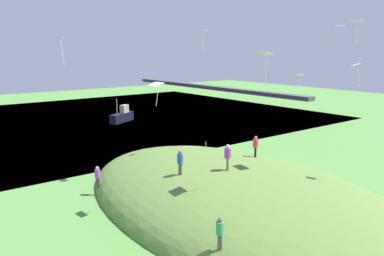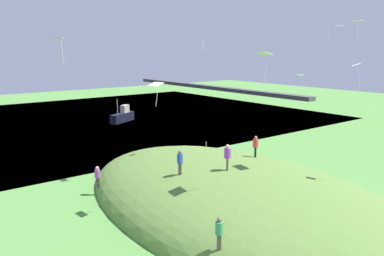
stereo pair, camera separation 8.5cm
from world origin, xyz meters
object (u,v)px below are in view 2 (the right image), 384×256
at_px(kite_3, 356,66).
at_px(mooring_post, 206,146).
at_px(kite_1, 333,27).
at_px(boat_on_lake, 123,116).
at_px(person_with_child, 180,159).
at_px(kite_0, 156,85).
at_px(kite_8, 300,77).
at_px(kite_12, 60,42).
at_px(person_walking_path, 97,174).
at_px(kite_10, 357,22).
at_px(kite_7, 264,55).
at_px(kite_5, 205,33).
at_px(person_watching_kites, 228,154).
at_px(person_on_hilltop, 219,229).
at_px(person_near_shore, 256,144).

xyz_separation_m(kite_3, mooring_post, (-16.52, -1.87, -9.62)).
xyz_separation_m(kite_1, kite_3, (-1.74, 6.39, -2.78)).
xyz_separation_m(boat_on_lake, kite_3, (38.62, 0.74, 9.22)).
distance_m(person_with_child, kite_0, 5.51).
bearing_deg(kite_8, kite_1, -43.54).
distance_m(boat_on_lake, kite_12, 32.40).
bearing_deg(kite_3, mooring_post, -173.55).
distance_m(person_walking_path, kite_10, 25.12).
bearing_deg(kite_7, kite_5, 159.47).
height_order(person_watching_kites, person_on_hilltop, person_watching_kites).
relative_size(person_with_child, kite_8, 1.04).
distance_m(person_on_hilltop, kite_8, 22.23).
distance_m(person_near_shore, kite_8, 10.25).
bearing_deg(kite_8, person_watching_kites, -72.75).
bearing_deg(kite_5, kite_12, -116.10).
bearing_deg(person_walking_path, kite_10, -111.84).
bearing_deg(person_walking_path, kite_7, -151.37).
relative_size(boat_on_lake, kite_10, 2.65).
bearing_deg(mooring_post, person_near_shore, -23.44).
distance_m(boat_on_lake, person_watching_kites, 38.17).
xyz_separation_m(person_on_hilltop, kite_8, (-9.70, 18.96, 6.37)).
height_order(person_near_shore, kite_5, kite_5).
xyz_separation_m(person_walking_path, kite_10, (9.43, 19.95, 11.99)).
bearing_deg(person_with_child, person_near_shore, 57.69).
bearing_deg(mooring_post, kite_0, -50.40).
xyz_separation_m(person_on_hilltop, kite_0, (-8.02, 1.50, 6.63)).
bearing_deg(kite_10, person_with_child, -99.51).
bearing_deg(kite_8, person_on_hilltop, -62.92).
distance_m(person_watching_kites, kite_0, 6.90).
bearing_deg(kite_1, boat_on_lake, 172.02).
distance_m(person_watching_kites, person_walking_path, 10.78).
xyz_separation_m(boat_on_lake, person_on_hilltop, (41.94, -16.91, 1.59)).
bearing_deg(kite_7, person_watching_kites, 175.65).
relative_size(person_on_hilltop, person_near_shore, 1.01).
bearing_deg(person_walking_path, mooring_post, -67.25).
xyz_separation_m(person_walking_path, kite_12, (-3.24, -1.17, 10.29)).
bearing_deg(kite_12, kite_10, 59.03).
bearing_deg(kite_0, kite_12, -163.81).
distance_m(person_with_child, kite_10, 19.59).
xyz_separation_m(person_near_shore, kite_10, (2.32, 9.57, 9.70)).
xyz_separation_m(person_walking_path, kite_5, (1.91, 9.35, 11.09)).
relative_size(person_watching_kites, person_with_child, 1.06).
relative_size(boat_on_lake, kite_7, 2.54).
bearing_deg(kite_5, kite_10, 54.64).
bearing_deg(mooring_post, kite_12, -82.28).
height_order(person_watching_kites, kite_8, kite_8).
relative_size(kite_10, kite_12, 0.88).
xyz_separation_m(person_near_shore, kite_7, (4.80, -4.78, 7.09)).
bearing_deg(kite_3, kite_7, -85.50).
relative_size(kite_7, kite_8, 1.19).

